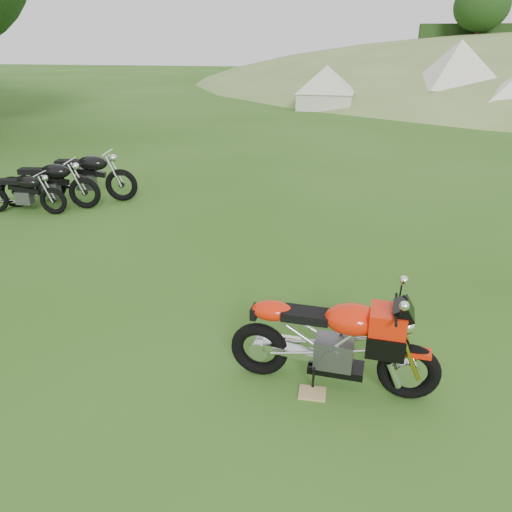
% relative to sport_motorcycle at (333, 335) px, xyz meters
% --- Properties ---
extents(ground, '(120.00, 120.00, 0.00)m').
position_rel_sport_motorcycle_xyz_m(ground, '(-0.86, 1.35, -0.59)').
color(ground, '#274D10').
rests_on(ground, ground).
extents(sport_motorcycle, '(2.01, 0.65, 1.19)m').
position_rel_sport_motorcycle_xyz_m(sport_motorcycle, '(0.00, 0.00, 0.00)').
color(sport_motorcycle, red).
rests_on(sport_motorcycle, ground).
extents(plywood_board, '(0.27, 0.21, 0.02)m').
position_rel_sport_motorcycle_xyz_m(plywood_board, '(-0.16, -0.19, -0.58)').
color(plywood_board, tan).
rests_on(plywood_board, ground).
extents(vintage_moto_a, '(2.09, 0.75, 1.08)m').
position_rel_sport_motorcycle_xyz_m(vintage_moto_a, '(-5.93, 4.78, -0.05)').
color(vintage_moto_a, black).
rests_on(vintage_moto_a, ground).
extents(vintage_moto_c, '(2.21, 0.77, 1.14)m').
position_rel_sport_motorcycle_xyz_m(vintage_moto_c, '(-5.45, 5.40, -0.02)').
color(vintage_moto_c, black).
rests_on(vintage_moto_c, ground).
extents(vintage_moto_d, '(1.73, 0.51, 0.90)m').
position_rel_sport_motorcycle_xyz_m(vintage_moto_d, '(-6.25, 4.38, -0.14)').
color(vintage_moto_d, black).
rests_on(vintage_moto_d, ground).
extents(tent_left, '(2.72, 2.72, 2.26)m').
position_rel_sport_motorcycle_xyz_m(tent_left, '(-1.18, 21.78, 0.54)').
color(tent_left, beige).
rests_on(tent_left, ground).
extents(tent_mid, '(3.97, 3.97, 2.95)m').
position_rel_sport_motorcycle_xyz_m(tent_mid, '(5.01, 22.59, 0.88)').
color(tent_mid, silver).
rests_on(tent_mid, ground).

